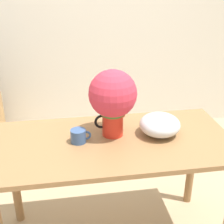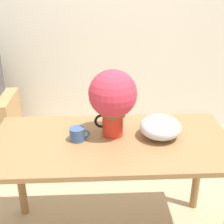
{
  "view_description": "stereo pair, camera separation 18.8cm",
  "coord_description": "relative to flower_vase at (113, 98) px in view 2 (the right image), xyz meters",
  "views": [
    {
      "loc": [
        -0.32,
        -1.65,
        1.74
      ],
      "look_at": [
        -0.04,
        0.03,
        0.95
      ],
      "focal_mm": 50.0,
      "sensor_mm": 36.0,
      "label": 1
    },
    {
      "loc": [
        -0.13,
        -1.67,
        1.74
      ],
      "look_at": [
        -0.04,
        0.03,
        0.95
      ],
      "focal_mm": 50.0,
      "sensor_mm": 36.0,
      "label": 2
    }
  ],
  "objects": [
    {
      "name": "wall_back",
      "position": [
        0.04,
        1.66,
        0.26
      ],
      "size": [
        8.0,
        0.05,
        2.6
      ],
      "color": "silver",
      "rests_on": "ground_plane"
    },
    {
      "name": "table",
      "position": [
        -0.01,
        -0.07,
        -0.36
      ],
      "size": [
        1.46,
        0.71,
        0.8
      ],
      "color": "olive",
      "rests_on": "ground_plane"
    },
    {
      "name": "flower_vase",
      "position": [
        0.0,
        0.0,
        0.0
      ],
      "size": [
        0.29,
        0.29,
        0.42
      ],
      "color": "red",
      "rests_on": "table"
    },
    {
      "name": "coffee_mug",
      "position": [
        -0.21,
        -0.06,
        -0.2
      ],
      "size": [
        0.12,
        0.09,
        0.08
      ],
      "color": "#385689",
      "rests_on": "table"
    },
    {
      "name": "white_bowl",
      "position": [
        0.29,
        -0.04,
        -0.18
      ],
      "size": [
        0.25,
        0.25,
        0.13
      ],
      "color": "silver",
      "rests_on": "table"
    }
  ]
}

